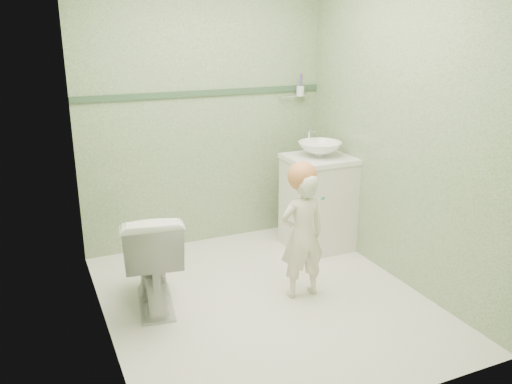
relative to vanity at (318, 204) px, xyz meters
name	(u,v)px	position (x,y,z in m)	size (l,w,h in m)	color
ground	(264,300)	(-0.84, -0.70, -0.40)	(2.50, 2.50, 0.00)	silver
room_shell	(265,138)	(-0.84, -0.70, 0.80)	(2.50, 2.54, 2.40)	gray
trim_stripe	(204,93)	(-0.84, 0.54, 0.95)	(2.20, 0.02, 0.05)	#35533B
vanity	(318,204)	(0.00, 0.00, 0.00)	(0.52, 0.50, 0.80)	silver
counter	(319,159)	(0.00, 0.00, 0.41)	(0.54, 0.52, 0.04)	white
basin	(320,149)	(0.00, 0.00, 0.49)	(0.37, 0.37, 0.13)	white
faucet	(309,136)	(0.00, 0.19, 0.57)	(0.03, 0.13, 0.18)	silver
cup_holder	(299,91)	(0.05, 0.48, 0.93)	(0.26, 0.07, 0.21)	silver
toilet	(152,257)	(-1.58, -0.43, -0.04)	(0.41, 0.71, 0.72)	white
toddler	(302,236)	(-0.56, -0.73, 0.07)	(0.34, 0.23, 0.94)	white
hair_cap	(302,176)	(-0.56, -0.71, 0.50)	(0.21, 0.21, 0.21)	#C77745
teal_toothbrush	(322,198)	(-0.49, -0.86, 0.38)	(0.11, 0.13, 0.08)	#037C72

